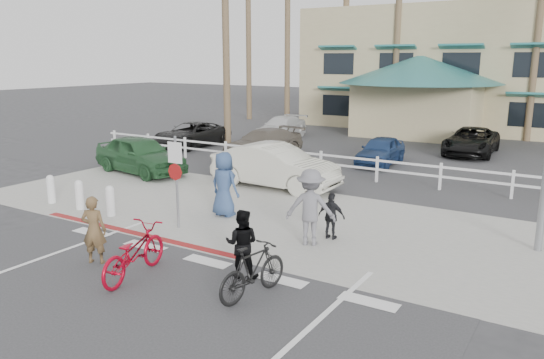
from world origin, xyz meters
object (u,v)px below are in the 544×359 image
Objects in this scene: sign_post at (177,178)px; car_white_sedan at (275,166)px; bike_black at (253,271)px; bike_red at (134,252)px; car_red_compact at (140,154)px.

car_white_sedan is (-0.20, 5.56, -0.65)m from sign_post.
sign_post reaches higher than bike_black.
bike_black is 9.26m from car_white_sedan.
car_red_compact is at bearing -55.84° from bike_red.
bike_red is at bearing -125.56° from car_red_compact.
sign_post is 0.60× the size of car_white_sedan.
bike_black is at bearing -115.07° from car_red_compact.
bike_red reaches higher than bike_black.
car_red_compact reaches higher than bike_red.
bike_black is 12.80m from car_red_compact.
bike_black is 0.40× the size of car_red_compact.
car_red_compact is at bearing -24.52° from bike_black.
car_white_sedan reaches higher than bike_red.
car_white_sedan is at bearing -72.71° from car_red_compact.
sign_post is 1.34× the size of bike_red.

